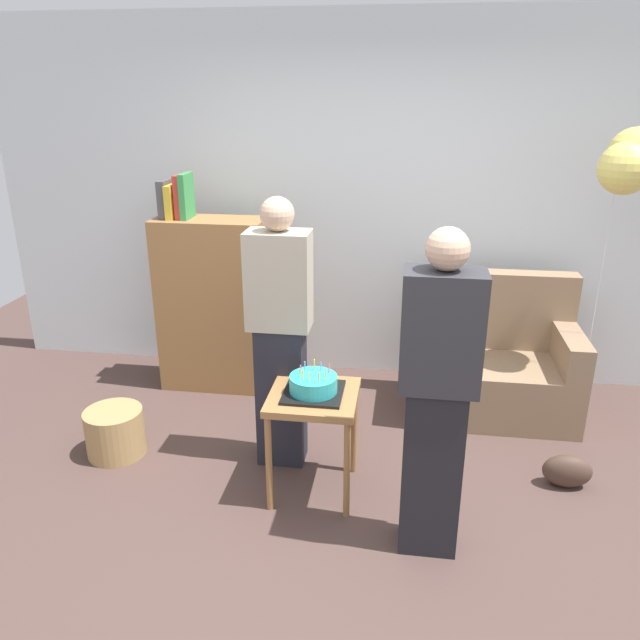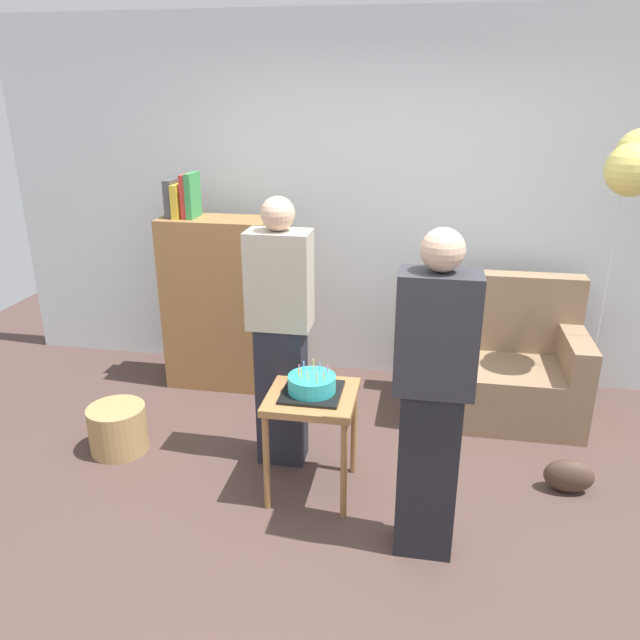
{
  "view_description": "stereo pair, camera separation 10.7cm",
  "coord_description": "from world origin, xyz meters",
  "px_view_note": "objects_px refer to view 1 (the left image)",
  "views": [
    {
      "loc": [
        0.23,
        -2.62,
        2.17
      ],
      "look_at": [
        -0.23,
        0.58,
        0.95
      ],
      "focal_mm": 34.57,
      "sensor_mm": 36.0,
      "label": 1
    },
    {
      "loc": [
        0.34,
        -2.6,
        2.17
      ],
      "look_at": [
        -0.23,
        0.58,
        0.95
      ],
      "focal_mm": 34.57,
      "sensor_mm": 36.0,
      "label": 2
    }
  ],
  "objects_px": {
    "balloon_bunch": "(630,161)",
    "person_holding_cake": "(437,397)",
    "couch": "(494,364)",
    "bookshelf": "(213,302)",
    "person_blowing_candles": "(280,335)",
    "handbag": "(567,471)",
    "wicker_basket": "(115,432)",
    "birthday_cake": "(313,385)",
    "side_table": "(313,409)"
  },
  "relations": [
    {
      "from": "balloon_bunch",
      "to": "person_holding_cake",
      "type": "bearing_deg",
      "value": -128.46
    },
    {
      "from": "couch",
      "to": "bookshelf",
      "type": "height_order",
      "value": "bookshelf"
    },
    {
      "from": "couch",
      "to": "person_blowing_candles",
      "type": "bearing_deg",
      "value": -147.58
    },
    {
      "from": "handbag",
      "to": "person_blowing_candles",
      "type": "bearing_deg",
      "value": 178.29
    },
    {
      "from": "person_holding_cake",
      "to": "wicker_basket",
      "type": "bearing_deg",
      "value": -2.76
    },
    {
      "from": "bookshelf",
      "to": "person_holding_cake",
      "type": "height_order",
      "value": "person_holding_cake"
    },
    {
      "from": "bookshelf",
      "to": "birthday_cake",
      "type": "distance_m",
      "value": 1.57
    },
    {
      "from": "birthday_cake",
      "to": "handbag",
      "type": "height_order",
      "value": "birthday_cake"
    },
    {
      "from": "couch",
      "to": "wicker_basket",
      "type": "bearing_deg",
      "value": -158.29
    },
    {
      "from": "wicker_basket",
      "to": "handbag",
      "type": "height_order",
      "value": "wicker_basket"
    },
    {
      "from": "side_table",
      "to": "handbag",
      "type": "bearing_deg",
      "value": 9.37
    },
    {
      "from": "couch",
      "to": "handbag",
      "type": "xyz_separation_m",
      "value": [
        0.33,
        -0.91,
        -0.24
      ]
    },
    {
      "from": "wicker_basket",
      "to": "person_blowing_candles",
      "type": "bearing_deg",
      "value": 5.29
    },
    {
      "from": "person_holding_cake",
      "to": "handbag",
      "type": "distance_m",
      "value": 1.25
    },
    {
      "from": "bookshelf",
      "to": "person_holding_cake",
      "type": "distance_m",
      "value": 2.27
    },
    {
      "from": "side_table",
      "to": "balloon_bunch",
      "type": "distance_m",
      "value": 2.39
    },
    {
      "from": "person_holding_cake",
      "to": "balloon_bunch",
      "type": "xyz_separation_m",
      "value": [
        1.12,
        1.41,
        0.93
      ]
    },
    {
      "from": "handbag",
      "to": "side_table",
      "type": "bearing_deg",
      "value": -170.63
    },
    {
      "from": "couch",
      "to": "balloon_bunch",
      "type": "distance_m",
      "value": 1.56
    },
    {
      "from": "person_blowing_candles",
      "to": "balloon_bunch",
      "type": "height_order",
      "value": "balloon_bunch"
    },
    {
      "from": "handbag",
      "to": "wicker_basket",
      "type": "bearing_deg",
      "value": -179.02
    },
    {
      "from": "bookshelf",
      "to": "side_table",
      "type": "distance_m",
      "value": 1.58
    },
    {
      "from": "birthday_cake",
      "to": "balloon_bunch",
      "type": "xyz_separation_m",
      "value": [
        1.75,
        1.04,
        1.1
      ]
    },
    {
      "from": "wicker_basket",
      "to": "side_table",
      "type": "bearing_deg",
      "value": -8.44
    },
    {
      "from": "couch",
      "to": "side_table",
      "type": "height_order",
      "value": "couch"
    },
    {
      "from": "balloon_bunch",
      "to": "bookshelf",
      "type": "bearing_deg",
      "value": 175.69
    },
    {
      "from": "bookshelf",
      "to": "balloon_bunch",
      "type": "xyz_separation_m",
      "value": [
        2.71,
        -0.2,
        1.09
      ]
    },
    {
      "from": "person_holding_cake",
      "to": "balloon_bunch",
      "type": "relative_size",
      "value": 0.83
    },
    {
      "from": "handbag",
      "to": "person_holding_cake",
      "type": "bearing_deg",
      "value": -143.09
    },
    {
      "from": "couch",
      "to": "birthday_cake",
      "type": "height_order",
      "value": "couch"
    },
    {
      "from": "birthday_cake",
      "to": "balloon_bunch",
      "type": "height_order",
      "value": "balloon_bunch"
    },
    {
      "from": "person_blowing_candles",
      "to": "wicker_basket",
      "type": "distance_m",
      "value": 1.26
    },
    {
      "from": "side_table",
      "to": "birthday_cake",
      "type": "relative_size",
      "value": 1.92
    },
    {
      "from": "person_blowing_candles",
      "to": "wicker_basket",
      "type": "xyz_separation_m",
      "value": [
        -1.05,
        -0.1,
        -0.68
      ]
    },
    {
      "from": "side_table",
      "to": "handbag",
      "type": "distance_m",
      "value": 1.52
    },
    {
      "from": "side_table",
      "to": "balloon_bunch",
      "type": "bearing_deg",
      "value": 30.65
    },
    {
      "from": "birthday_cake",
      "to": "person_blowing_candles",
      "type": "height_order",
      "value": "person_blowing_candles"
    },
    {
      "from": "couch",
      "to": "birthday_cake",
      "type": "relative_size",
      "value": 3.44
    },
    {
      "from": "side_table",
      "to": "wicker_basket",
      "type": "distance_m",
      "value": 1.36
    },
    {
      "from": "handbag",
      "to": "birthday_cake",
      "type": "bearing_deg",
      "value": -170.63
    },
    {
      "from": "couch",
      "to": "birthday_cake",
      "type": "bearing_deg",
      "value": -134.12
    },
    {
      "from": "person_holding_cake",
      "to": "handbag",
      "type": "xyz_separation_m",
      "value": [
        0.81,
        0.61,
        -0.73
      ]
    },
    {
      "from": "birthday_cake",
      "to": "handbag",
      "type": "relative_size",
      "value": 1.14
    },
    {
      "from": "side_table",
      "to": "person_blowing_candles",
      "type": "distance_m",
      "value": 0.49
    },
    {
      "from": "bookshelf",
      "to": "side_table",
      "type": "height_order",
      "value": "bookshelf"
    },
    {
      "from": "handbag",
      "to": "balloon_bunch",
      "type": "distance_m",
      "value": 1.87
    },
    {
      "from": "bookshelf",
      "to": "balloon_bunch",
      "type": "relative_size",
      "value": 0.82
    },
    {
      "from": "balloon_bunch",
      "to": "person_blowing_candles",
      "type": "bearing_deg",
      "value": -159.37
    },
    {
      "from": "couch",
      "to": "person_holding_cake",
      "type": "xyz_separation_m",
      "value": [
        -0.48,
        -1.52,
        0.49
      ]
    },
    {
      "from": "couch",
      "to": "bookshelf",
      "type": "bearing_deg",
      "value": 177.38
    }
  ]
}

